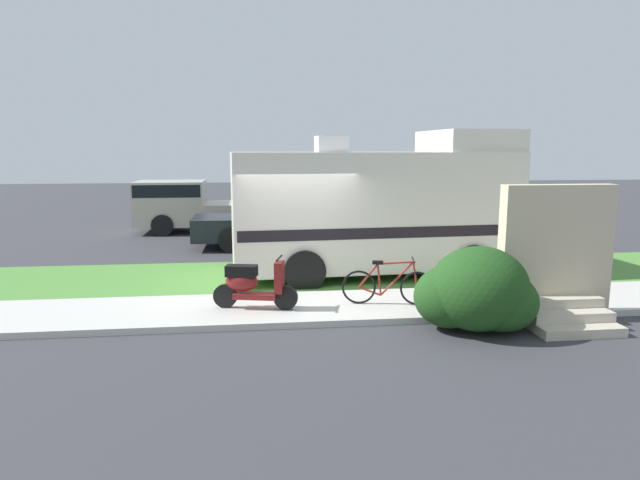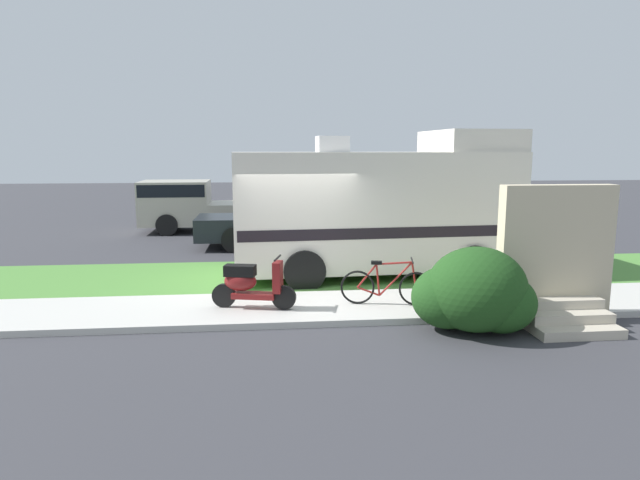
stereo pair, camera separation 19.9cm
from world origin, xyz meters
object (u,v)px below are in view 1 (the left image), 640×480
object	(u,v)px
bicycle	(388,285)
pickup_truck_far	(196,205)
motorhome_rv	(376,208)
scooter	(252,284)
pickup_truck_near	(306,217)
bottle_green	(498,297)

from	to	relation	value
bicycle	pickup_truck_far	size ratio (longest dim) A/B	0.31
motorhome_rv	pickup_truck_far	bearing A→B (deg)	122.71
scooter	pickup_truck_near	bearing A→B (deg)	76.90
motorhome_rv	bicycle	distance (m)	3.14
scooter	bottle_green	distance (m)	4.67
motorhome_rv	pickup_truck_far	size ratio (longest dim) A/B	1.23
pickup_truck_far	bicycle	bearing A→B (deg)	-66.71
motorhome_rv	bottle_green	bearing A→B (deg)	-60.07
pickup_truck_near	bottle_green	size ratio (longest dim) A/B	23.43
scooter	bottle_green	world-z (taller)	scooter
scooter	pickup_truck_near	distance (m)	7.33
scooter	bicycle	world-z (taller)	scooter
scooter	pickup_truck_far	world-z (taller)	pickup_truck_far
motorhome_rv	pickup_truck_near	world-z (taller)	motorhome_rv
motorhome_rv	scooter	world-z (taller)	motorhome_rv
pickup_truck_near	pickup_truck_far	size ratio (longest dim) A/B	1.04
scooter	bicycle	distance (m)	2.52
pickup_truck_far	pickup_truck_near	bearing A→B (deg)	-43.29
scooter	motorhome_rv	bearing A→B (deg)	44.28
bicycle	pickup_truck_near	distance (m)	7.23
bicycle	pickup_truck_near	world-z (taller)	pickup_truck_near
pickup_truck_far	bottle_green	size ratio (longest dim) A/B	22.63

